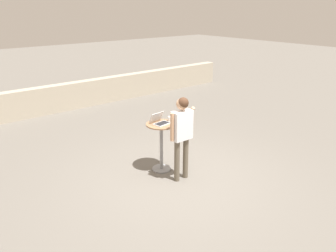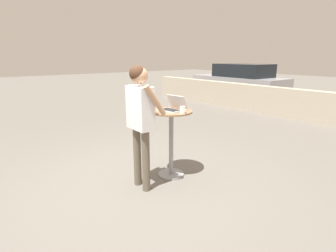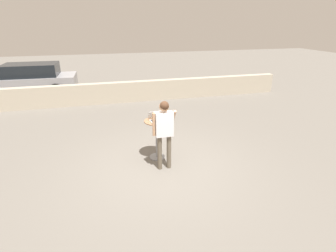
# 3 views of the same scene
# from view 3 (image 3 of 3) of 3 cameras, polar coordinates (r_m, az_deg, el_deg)

# --- Properties ---
(ground_plane) EXTENTS (50.00, 50.00, 0.00)m
(ground_plane) POSITION_cam_3_polar(r_m,az_deg,el_deg) (6.63, -1.42, -8.97)
(ground_plane) COLOR slate
(pavement_kerb) EXTENTS (14.33, 0.35, 0.90)m
(pavement_kerb) POSITION_cam_3_polar(r_m,az_deg,el_deg) (11.95, -8.20, 7.42)
(pavement_kerb) COLOR #B2A893
(pavement_kerb) RESTS_ON ground_plane
(cafe_table) EXTENTS (0.64, 0.64, 1.05)m
(cafe_table) POSITION_cam_3_polar(r_m,az_deg,el_deg) (6.78, -2.44, -1.72)
(cafe_table) COLOR gray
(cafe_table) RESTS_ON ground_plane
(laptop) EXTENTS (0.38, 0.37, 0.22)m
(laptop) POSITION_cam_3_polar(r_m,az_deg,el_deg) (6.65, -2.62, 1.69)
(laptop) COLOR silver
(laptop) RESTS_ON cafe_table
(coffee_mug) EXTENTS (0.12, 0.08, 0.10)m
(coffee_mug) POSITION_cam_3_polar(r_m,az_deg,el_deg) (6.69, -0.49, 1.81)
(coffee_mug) COLOR white
(coffee_mug) RESTS_ON cafe_table
(standing_person) EXTENTS (0.56, 0.38, 1.74)m
(standing_person) POSITION_cam_3_polar(r_m,az_deg,el_deg) (6.10, -0.85, -0.12)
(standing_person) COLOR brown
(standing_person) RESTS_ON ground_plane
(parked_car_near_street) EXTENTS (4.45, 1.96, 1.51)m
(parked_car_near_street) POSITION_cam_3_polar(r_m,az_deg,el_deg) (14.51, -27.96, 9.01)
(parked_car_near_street) COLOR #9E9EA3
(parked_car_near_street) RESTS_ON ground_plane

